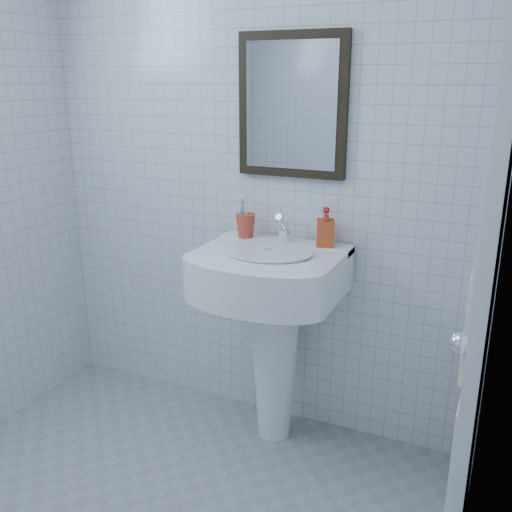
% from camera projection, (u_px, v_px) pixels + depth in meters
% --- Properties ---
extents(wall_back, '(2.20, 0.02, 2.50)m').
position_uv_depth(wall_back, '(255.00, 171.00, 2.67)').
color(wall_back, silver).
rests_on(wall_back, ground).
extents(wall_right, '(0.02, 2.40, 2.50)m').
position_uv_depth(wall_right, '(491.00, 288.00, 1.19)').
color(wall_right, silver).
rests_on(wall_right, ground).
extents(washbasin, '(0.63, 0.46, 0.96)m').
position_uv_depth(washbasin, '(273.00, 313.00, 2.59)').
color(washbasin, white).
rests_on(washbasin, ground).
extents(faucet, '(0.06, 0.12, 0.14)m').
position_uv_depth(faucet, '(283.00, 230.00, 2.58)').
color(faucet, white).
rests_on(faucet, washbasin).
extents(toothbrush_cup, '(0.12, 0.12, 0.11)m').
position_uv_depth(toothbrush_cup, '(246.00, 225.00, 2.66)').
color(toothbrush_cup, '#B53E28').
rests_on(toothbrush_cup, washbasin).
extents(soap_dispenser, '(0.10, 0.10, 0.17)m').
position_uv_depth(soap_dispenser, '(326.00, 227.00, 2.51)').
color(soap_dispenser, red).
rests_on(soap_dispenser, washbasin).
extents(wall_mirror, '(0.50, 0.04, 0.62)m').
position_uv_depth(wall_mirror, '(292.00, 106.00, 2.48)').
color(wall_mirror, black).
rests_on(wall_mirror, wall_back).
extents(bathroom_door, '(0.04, 0.80, 2.00)m').
position_uv_depth(bathroom_door, '(485.00, 306.00, 1.75)').
color(bathroom_door, silver).
rests_on(bathroom_door, ground).
extents(towel_ring, '(0.01, 0.18, 0.18)m').
position_uv_depth(towel_ring, '(483.00, 277.00, 1.85)').
color(towel_ring, white).
rests_on(towel_ring, wall_right).
extents(hand_towel, '(0.03, 0.16, 0.38)m').
position_uv_depth(hand_towel, '(470.00, 326.00, 1.91)').
color(hand_towel, white).
rests_on(hand_towel, towel_ring).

